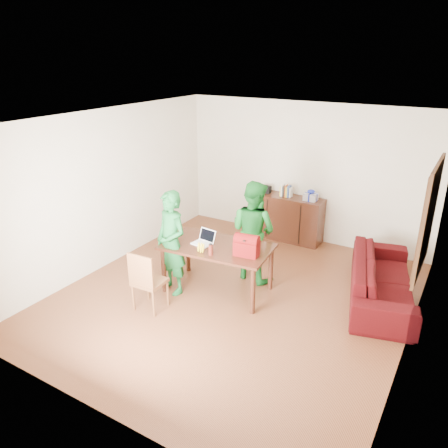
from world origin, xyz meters
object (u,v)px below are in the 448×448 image
Objects in this scene: chair at (150,292)px; laptop at (202,242)px; person_near at (171,243)px; person_far at (253,231)px; table at (217,251)px; bottle at (211,249)px; red_bag at (247,247)px; sofa at (382,279)px.

laptop is at bearing 65.95° from chair.
chair is 0.57× the size of person_near.
table is at bearing 80.65° from person_far.
bottle is 0.52× the size of red_bag.
laptop reaches higher than table.
chair is at bearing -148.63° from red_bag.
person_near is 0.69m from bottle.
table is 0.39m from bottle.
chair is 0.42× the size of sofa.
bottle is 0.08× the size of sofa.
person_far is at bearing 102.98° from red_bag.
person_far is 0.80m from red_bag.
person_near reaches higher than laptop.
sofa is (2.28, 1.07, -0.35)m from table.
chair reaches higher than table.
person_near is at bearing 102.28° from sofa.
sofa is (1.74, 1.14, -0.58)m from red_bag.
table is 0.28m from laptop.
laptop reaches higher than sofa.
laptop is 1.74× the size of bottle.
sofa is at bearing 32.56° from bottle.
sofa is (2.01, 0.39, -0.51)m from person_far.
person_far is (0.87, 1.05, 0.01)m from person_near.
person_near reaches higher than red_bag.
person_near is 0.74× the size of sofa.
person_far is 1.03m from bottle.
person_far is at bearing 64.32° from laptop.
chair is 0.56× the size of person_far.
chair is at bearing -136.58° from bottle.
laptop is 0.14× the size of sofa.
red_bag is at bearing -13.12° from table.
laptop is (0.37, 0.29, -0.01)m from person_near.
person_far is 0.91m from laptop.
person_far is (0.27, 0.68, 0.16)m from table.
laptop is (-0.23, -0.08, 0.14)m from table.
person_far is 2.11m from sofa.
bottle is (0.09, -0.33, 0.19)m from table.
table reaches higher than sofa.
sofa is (2.88, 1.44, -0.50)m from person_near.
red_bag is (0.27, -0.75, 0.07)m from person_far.
person_near is at bearing 89.61° from chair.
laptop is (-0.50, -0.76, -0.02)m from person_far.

